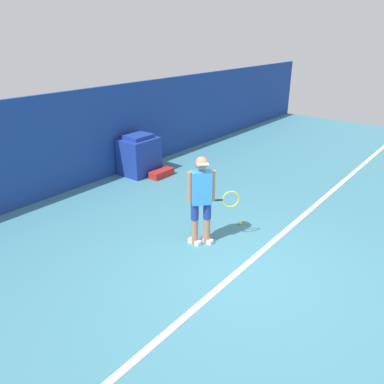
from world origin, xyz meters
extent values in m
plane|color=teal|center=(0.00, 0.00, 0.00)|extent=(24.00, 24.00, 0.00)
cube|color=navy|center=(0.00, 5.07, 1.14)|extent=(24.00, 0.10, 2.29)
cube|color=white|center=(0.00, 0.12, 0.01)|extent=(21.60, 0.10, 0.01)
cylinder|color=#A37556|center=(0.25, 1.19, 0.24)|extent=(0.12, 0.12, 0.49)
cylinder|color=navy|center=(0.25, 1.19, 0.64)|extent=(0.14, 0.14, 0.30)
cube|color=white|center=(0.25, 1.19, 0.04)|extent=(0.10, 0.24, 0.08)
cylinder|color=#A37556|center=(0.42, 1.05, 0.24)|extent=(0.12, 0.12, 0.49)
cylinder|color=navy|center=(0.42, 1.05, 0.64)|extent=(0.14, 0.14, 0.30)
cube|color=white|center=(0.42, 1.05, 0.04)|extent=(0.10, 0.24, 0.08)
cube|color=#338CE0|center=(0.34, 1.12, 1.08)|extent=(0.39, 0.37, 0.58)
sphere|color=#A37556|center=(0.34, 1.12, 1.51)|extent=(0.22, 0.22, 0.22)
cube|color=white|center=(0.27, 1.05, 1.53)|extent=(0.21, 0.21, 0.02)
cylinder|color=#A37556|center=(0.19, 1.25, 1.10)|extent=(0.09, 0.09, 0.55)
cylinder|color=#A37556|center=(0.49, 0.99, 1.10)|extent=(0.09, 0.09, 0.55)
cylinder|color=black|center=(0.55, 0.93, 0.82)|extent=(0.16, 0.15, 0.03)
torus|color=yellow|center=(0.73, 0.77, 0.82)|extent=(0.24, 0.22, 0.31)
sphere|color=#D1E533|center=(1.38, 0.94, 0.03)|extent=(0.07, 0.07, 0.07)
cube|color=navy|center=(2.18, 4.58, 0.48)|extent=(0.94, 0.77, 0.95)
cube|color=navy|center=(2.18, 4.58, 1.00)|extent=(0.66, 0.54, 0.10)
cube|color=#B2231E|center=(2.35, 3.96, 0.09)|extent=(0.69, 0.29, 0.18)
camera|label=1|loc=(-4.29, -2.40, 3.50)|focal=35.00mm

